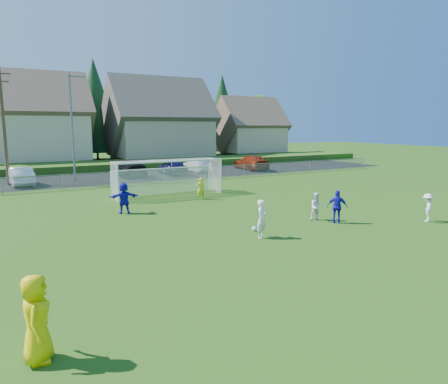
% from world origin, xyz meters
% --- Properties ---
extents(ground, '(160.00, 160.00, 0.00)m').
position_xyz_m(ground, '(0.00, 0.00, 0.00)').
color(ground, '#193D0C').
rests_on(ground, ground).
extents(asphalt_lot, '(60.00, 60.00, 0.00)m').
position_xyz_m(asphalt_lot, '(0.00, 27.50, 0.01)').
color(asphalt_lot, black).
rests_on(asphalt_lot, ground).
extents(grass_embankment, '(70.00, 6.00, 0.80)m').
position_xyz_m(grass_embankment, '(0.00, 35.00, 0.40)').
color(grass_embankment, '#1E420F').
rests_on(grass_embankment, ground).
extents(soccer_ball, '(0.22, 0.22, 0.22)m').
position_xyz_m(soccer_ball, '(-0.01, 5.15, 0.11)').
color(soccer_ball, white).
rests_on(soccer_ball, ground).
extents(referee, '(0.75, 1.00, 1.85)m').
position_xyz_m(referee, '(-9.50, -1.25, 0.93)').
color(referee, yellow).
rests_on(referee, ground).
extents(player_white_a, '(0.72, 0.67, 1.66)m').
position_xyz_m(player_white_a, '(-0.33, 4.08, 0.83)').
color(player_white_a, white).
rests_on(player_white_a, ground).
extents(player_white_b, '(0.85, 0.77, 1.43)m').
position_xyz_m(player_white_b, '(3.92, 5.36, 0.71)').
color(player_white_b, white).
rests_on(player_white_b, ground).
extents(player_white_c, '(1.05, 0.96, 1.42)m').
position_xyz_m(player_white_c, '(8.59, 2.46, 0.71)').
color(player_white_c, white).
rests_on(player_white_c, ground).
extents(player_blue_a, '(0.97, 0.97, 1.65)m').
position_xyz_m(player_blue_a, '(4.41, 4.44, 0.82)').
color(player_blue_a, '#1612B0').
rests_on(player_blue_a, ground).
extents(player_blue_b, '(1.63, 0.69, 1.71)m').
position_xyz_m(player_blue_b, '(-4.17, 11.78, 0.85)').
color(player_blue_b, '#1612B0').
rests_on(player_blue_b, ground).
extents(goalkeeper, '(0.59, 0.46, 1.43)m').
position_xyz_m(goalkeeper, '(1.34, 13.50, 0.71)').
color(goalkeeper, '#CBD519').
rests_on(goalkeeper, ground).
extents(car_b, '(2.00, 4.61, 1.48)m').
position_xyz_m(car_b, '(-8.63, 26.25, 0.74)').
color(car_b, silver).
rests_on(car_b, ground).
extents(car_d, '(2.36, 5.61, 1.62)m').
position_xyz_m(car_d, '(0.66, 27.71, 0.81)').
color(car_d, black).
rests_on(car_d, ground).
extents(car_e, '(1.84, 4.34, 1.46)m').
position_xyz_m(car_e, '(4.81, 27.05, 0.73)').
color(car_e, '#12133F').
rests_on(car_e, ground).
extents(car_f, '(1.47, 4.12, 1.35)m').
position_xyz_m(car_f, '(7.81, 27.75, 0.68)').
color(car_f, silver).
rests_on(car_f, ground).
extents(car_g, '(2.60, 5.52, 1.56)m').
position_xyz_m(car_g, '(14.05, 27.00, 0.78)').
color(car_g, maroon).
rests_on(car_g, ground).
extents(soccer_goal, '(7.42, 1.90, 2.50)m').
position_xyz_m(soccer_goal, '(0.00, 16.05, 1.63)').
color(soccer_goal, white).
rests_on(soccer_goal, ground).
extents(chainlink_fence, '(52.06, 0.06, 1.20)m').
position_xyz_m(chainlink_fence, '(0.00, 22.00, 0.63)').
color(chainlink_fence, gray).
rests_on(chainlink_fence, ground).
extents(streetlight, '(1.38, 0.18, 9.00)m').
position_xyz_m(streetlight, '(-4.45, 26.00, 4.84)').
color(streetlight, slate).
rests_on(streetlight, ground).
extents(utility_pole, '(1.60, 0.26, 10.00)m').
position_xyz_m(utility_pole, '(-9.50, 27.00, 5.15)').
color(utility_pole, '#473321').
rests_on(utility_pole, ground).
extents(houses_row, '(53.90, 11.45, 13.27)m').
position_xyz_m(houses_row, '(1.97, 42.46, 7.33)').
color(houses_row, tan).
rests_on(houses_row, ground).
extents(tree_row, '(65.98, 12.36, 13.80)m').
position_xyz_m(tree_row, '(1.04, 48.74, 6.91)').
color(tree_row, '#382616').
rests_on(tree_row, ground).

